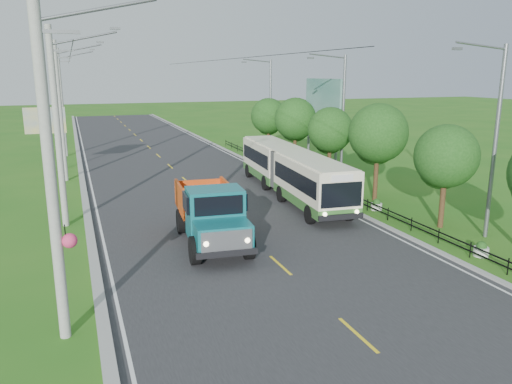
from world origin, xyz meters
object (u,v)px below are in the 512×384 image
tree_fourth (330,132)px  streetlight_near (493,136)px  planter_front (481,250)px  pole_far (62,102)px  tree_fifth (295,121)px  planter_mid (314,179)px  tree_third (378,136)px  pole_nearest (53,176)px  bus (291,169)px  tree_second (445,159)px  tree_back (268,118)px  dump_truck (211,210)px  streetlight_mid (341,114)px  pole_mid (61,111)px  billboard_left (45,125)px  streetlight_far (269,103)px  pole_near (58,128)px  planter_far (272,161)px  planter_near (376,205)px  billboard_right (323,103)px

tree_fourth → streetlight_near: 14.22m
streetlight_near → planter_front: streetlight_near is taller
pole_far → tree_fifth: (18.12, -12.86, -1.24)m
planter_mid → tree_third: bearing=-77.9°
pole_nearest → bus: size_ratio=0.65×
tree_second → tree_fifth: (0.00, 18.00, 0.33)m
tree_back → dump_truck: size_ratio=0.79×
pole_nearest → streetlight_mid: pole_nearest is taller
pole_mid → pole_far: bearing=90.0°
tree_second → billboard_left: 29.20m
tree_second → billboard_left: (-19.36, 21.86, 0.35)m
tree_fourth → bus: bearing=-144.4°
pole_nearest → tree_back: bearing=58.2°
pole_nearest → streetlight_far: 36.30m
tree_fifth → planter_mid: (-1.26, -6.14, -3.57)m
pole_far → dump_truck: (6.34, -29.38, -3.49)m
pole_near → planter_far: 21.83m
planter_front → planter_near: size_ratio=1.00×
planter_near → bus: 6.08m
tree_fifth → tree_third: bearing=-90.0°
streetlight_near → streetlight_mid: size_ratio=1.00×
tree_fourth → billboard_left: size_ratio=1.04×
billboard_left → planter_front: bearing=-55.2°
pole_near → planter_far: bearing=37.6°
planter_mid → billboard_right: billboard_right is taller
pole_mid → billboard_right: size_ratio=1.37×
streetlight_near → billboard_right: size_ratio=1.24×
streetlight_far → bus: streetlight_far is taller
pole_mid → bus: size_ratio=0.65×
streetlight_mid → dump_truck: bearing=-140.4°
tree_back → dump_truck: 25.50m
pole_far → billboard_right: bearing=-32.3°
streetlight_near → billboard_right: streetlight_near is taller
planter_far → billboard_left: bearing=173.7°
pole_far → bus: bearing=-58.4°
pole_mid → pole_nearest: bearing=-89.9°
tree_back → streetlight_mid: size_ratio=0.61×
pole_near → tree_fifth: pole_near is taller
pole_far → planter_far: size_ratio=14.93×
tree_back → streetlight_far: streetlight_far is taller
streetlight_near → tree_third: bearing=95.5°
streetlight_near → dump_truck: bearing=163.9°
planter_front → planter_far: size_ratio=1.00×
pole_near → tree_second: size_ratio=1.89×
pole_near → pole_mid: 12.00m
billboard_left → bus: bearing=-41.4°
dump_truck → pole_far: bearing=106.9°
tree_second → billboard_right: billboard_right is taller
billboard_left → pole_far: bearing=82.2°
streetlight_far → planter_front: bearing=-93.9°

